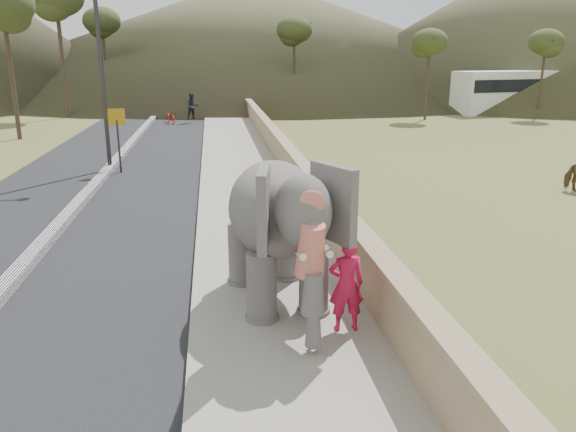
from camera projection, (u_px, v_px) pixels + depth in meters
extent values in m
plane|color=olive|center=(287.00, 345.00, 8.72)|extent=(160.00, 160.00, 0.00)
cube|color=black|center=(87.00, 197.00, 17.59)|extent=(7.00, 120.00, 0.03)
cube|color=black|center=(87.00, 194.00, 17.56)|extent=(0.35, 120.00, 0.22)
cube|color=#9E9687|center=(246.00, 190.00, 18.21)|extent=(3.00, 120.00, 0.15)
cube|color=tan|center=(296.00, 175.00, 18.29)|extent=(0.30, 120.00, 1.10)
cylinder|color=#313035|center=(101.00, 63.00, 20.64)|extent=(0.16, 0.16, 8.00)
cylinder|color=#2D2D33|center=(119.00, 147.00, 20.92)|extent=(0.08, 0.08, 2.00)
cube|color=#C18312|center=(116.00, 117.00, 20.62)|extent=(0.60, 0.05, 0.60)
imported|color=#ADACB3|center=(423.00, 101.00, 45.01)|extent=(4.43, 2.29, 1.44)
cube|color=white|center=(521.00, 92.00, 42.72)|extent=(11.28, 4.80, 3.10)
cone|color=brown|center=(553.00, 18.00, 60.60)|extent=(56.00, 56.00, 16.00)
cone|color=brown|center=(255.00, 33.00, 74.03)|extent=(80.00, 80.00, 14.00)
imported|color=#BD143B|center=(346.00, 284.00, 8.68)|extent=(0.56, 0.37, 1.53)
imported|color=#9A1B0E|center=(170.00, 117.00, 36.01)|extent=(1.14, 1.81, 0.90)
imported|color=black|center=(193.00, 106.00, 36.02)|extent=(0.98, 0.87, 1.67)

